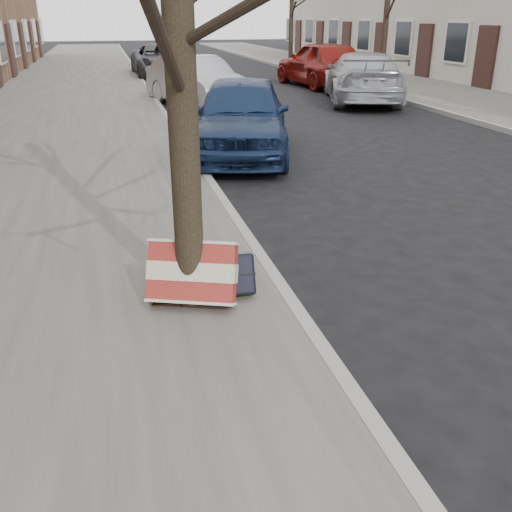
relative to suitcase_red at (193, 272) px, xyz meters
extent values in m
plane|color=black|center=(2.08, -0.78, -0.40)|extent=(120.00, 120.00, 0.00)
cube|color=slate|center=(-1.62, 14.22, -0.34)|extent=(5.00, 70.00, 0.12)
cube|color=slate|center=(9.88, 14.22, -0.34)|extent=(4.00, 70.00, 0.12)
cube|color=black|center=(0.08, 0.42, -0.28)|extent=(0.85, 0.85, 0.02)
cube|color=maroon|center=(0.00, 0.00, 0.00)|extent=(0.83, 0.64, 0.57)
cube|color=black|center=(0.29, 0.05, -0.08)|extent=(0.53, 0.33, 0.40)
imported|color=#162648|center=(1.78, 5.93, 0.31)|extent=(2.71, 4.47, 1.42)
imported|color=#A2A5AA|center=(1.92, 12.08, 0.28)|extent=(2.61, 4.38, 1.37)
imported|color=#323237|center=(1.77, 20.75, 0.26)|extent=(2.34, 4.83, 1.33)
imported|color=#A3A5A9|center=(6.79, 11.81, 0.31)|extent=(3.35, 5.31, 1.43)
imported|color=maroon|center=(7.03, 15.92, 0.40)|extent=(2.37, 4.90, 1.61)
cylinder|color=black|center=(9.28, 15.62, 2.13)|extent=(0.21, 0.21, 4.83)
cylinder|color=black|center=(9.28, 26.73, 2.30)|extent=(0.23, 0.23, 5.16)
camera|label=1|loc=(-0.56, -4.38, 2.01)|focal=40.00mm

